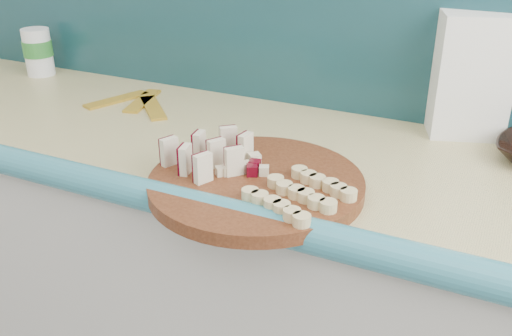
{
  "coord_description": "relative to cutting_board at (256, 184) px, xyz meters",
  "views": [
    {
      "loc": [
        0.72,
        0.47,
        1.4
      ],
      "look_at": [
        0.32,
        1.3,
        0.95
      ],
      "focal_mm": 40.0,
      "sensor_mm": 36.0,
      "label": 1
    }
  ],
  "objects": [
    {
      "name": "kitchen_counter",
      "position": [
        -0.22,
        0.2,
        -0.47
      ],
      "size": [
        2.2,
        0.63,
        0.91
      ],
      "color": "beige",
      "rests_on": "ground"
    },
    {
      "name": "backsplash",
      "position": [
        -0.22,
        0.48,
        0.24
      ],
      "size": [
        2.2,
        0.02,
        0.5
      ],
      "primitive_type": "cube",
      "color": "teal",
      "rests_on": "kitchen_counter"
    },
    {
      "name": "cutting_board",
      "position": [
        0.0,
        0.0,
        0.0
      ],
      "size": [
        0.51,
        0.51,
        0.02
      ],
      "primitive_type": "cylinder",
      "rotation": [
        0.0,
        0.0,
        -0.36
      ],
      "color": "#401D0D",
      "rests_on": "kitchen_counter"
    },
    {
      "name": "apple_wedges",
      "position": [
        -0.1,
        0.01,
        0.04
      ],
      "size": [
        0.16,
        0.17,
        0.05
      ],
      "color": "beige",
      "rests_on": "cutting_board"
    },
    {
      "name": "apple_chunks",
      "position": [
        -0.02,
        0.01,
        0.02
      ],
      "size": [
        0.06,
        0.07,
        0.02
      ],
      "color": "beige",
      "rests_on": "cutting_board"
    },
    {
      "name": "banana_slices",
      "position": [
        0.1,
        -0.04,
        0.02
      ],
      "size": [
        0.18,
        0.18,
        0.02
      ],
      "color": "#DFC688",
      "rests_on": "cutting_board"
    },
    {
      "name": "flour_bag",
      "position": [
        0.3,
        0.45,
        0.12
      ],
      "size": [
        0.18,
        0.16,
        0.27
      ],
      "primitive_type": "cube",
      "rotation": [
        0.0,
        0.0,
        0.31
      ],
      "color": "white",
      "rests_on": "kitchen_counter"
    },
    {
      "name": "canister",
      "position": [
        -0.91,
        0.39,
        0.06
      ],
      "size": [
        0.08,
        0.08,
        0.14
      ],
      "rotation": [
        0.0,
        0.0,
        -0.12
      ],
      "color": "white",
      "rests_on": "kitchen_counter"
    },
    {
      "name": "banana_peel",
      "position": [
        -0.48,
        0.3,
        -0.01
      ],
      "size": [
        0.25,
        0.2,
        0.01
      ],
      "rotation": [
        0.0,
        0.0,
        0.08
      ],
      "color": "gold",
      "rests_on": "kitchen_counter"
    }
  ]
}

